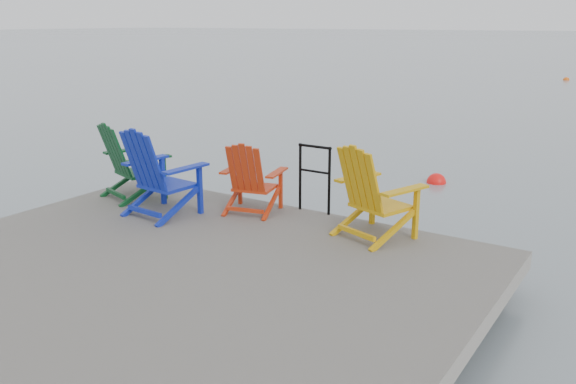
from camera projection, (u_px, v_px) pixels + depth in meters
The scene contains 9 objects.
ground at pixel (174, 313), 6.36m from camera, with size 400.00×400.00×0.00m, color slate.
dock at pixel (172, 282), 6.26m from camera, with size 6.00×5.00×1.40m.
handrail at pixel (315, 172), 7.93m from camera, with size 0.48×0.04×0.90m.
chair_green at pixel (129, 161), 8.57m from camera, with size 1.01×0.97×1.07m.
chair_blue at pixel (158, 172), 7.78m from camera, with size 0.97×0.91×1.15m.
chair_red at pixel (251, 177), 7.92m from camera, with size 0.87×0.82×0.95m.
chair_yellow at pixel (373, 192), 6.98m from camera, with size 1.05×1.00×1.10m.
buoy_a at pixel (436, 183), 11.47m from camera, with size 0.37×0.37×0.37m, color #F7120E.
buoy_b at pixel (566, 80), 31.28m from camera, with size 0.32×0.32×0.32m, color #F15C0E.
Camera 1 is at (4.13, -4.21, 2.94)m, focal length 38.00 mm.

